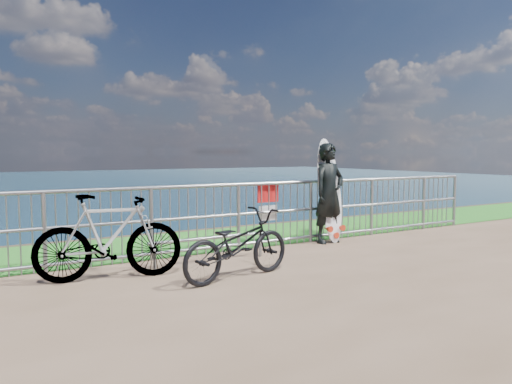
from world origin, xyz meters
TOP-DOWN VIEW (x-y plane):
  - grass_strip at (0.00, 2.70)m, footprint 120.00×120.00m
  - railing at (0.02, 1.60)m, footprint 10.06×0.10m
  - surfer at (1.24, 1.37)m, footprint 0.70×0.50m
  - surfboard at (1.31, 1.44)m, footprint 0.51×0.45m
  - bicycle_near at (-1.42, -0.03)m, footprint 1.78×0.92m
  - bicycle_far at (-2.85, 0.77)m, footprint 1.91×0.86m
  - bike_rack at (-1.32, 0.98)m, footprint 1.92×0.05m

SIDE VIEW (x-z plane):
  - grass_strip at x=0.00m, z-range 0.01..0.01m
  - bike_rack at x=-1.32m, z-range 0.13..0.53m
  - bicycle_near at x=-1.42m, z-range 0.00..0.89m
  - bicycle_far at x=-2.85m, z-range 0.00..1.11m
  - railing at x=0.02m, z-range 0.01..1.14m
  - surfboard at x=1.31m, z-range -0.08..1.82m
  - surfer at x=1.24m, z-range 0.00..1.80m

